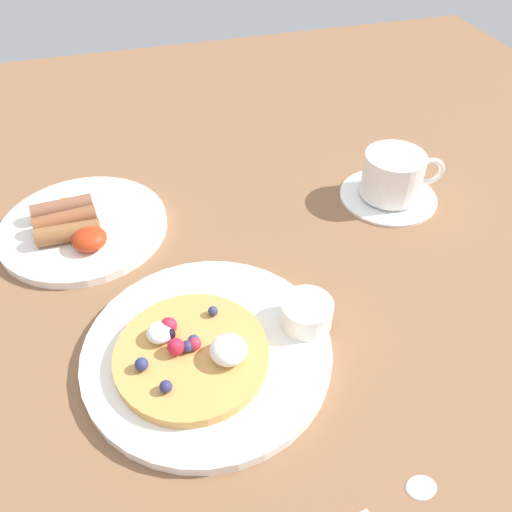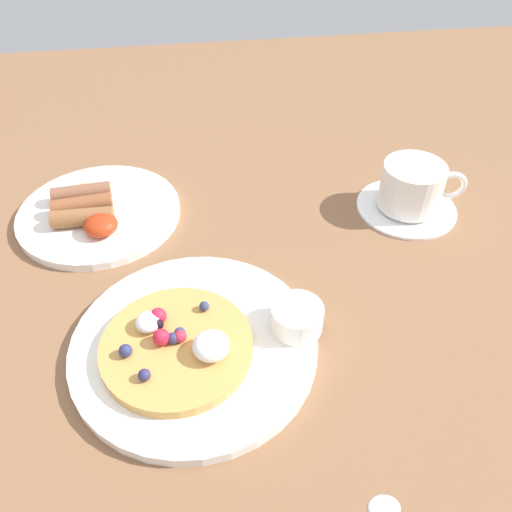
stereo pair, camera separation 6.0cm
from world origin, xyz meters
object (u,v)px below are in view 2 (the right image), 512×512
Objects in this scene: coffee_saucer at (406,207)px; coffee_cup at (413,185)px; breakfast_plate at (100,213)px; pancake_plate at (194,345)px; syrup_ramekin at (297,317)px.

coffee_cup is (0.15, -0.03, 3.72)cm from coffee_saucer.
coffee_cup is at bearing -6.10° from breakfast_plate.
breakfast_plate is at bearing 115.37° from pancake_plate.
syrup_ramekin is 28.60cm from coffee_saucer.
pancake_plate is at bearing -147.26° from coffee_cup.
breakfast_plate is 43.90cm from coffee_cup.
pancake_plate is 1.88× the size of coffee_saucer.
pancake_plate reaches higher than coffee_saucer.
pancake_plate is at bearing -64.63° from breakfast_plate.
coffee_cup reaches higher than pancake_plate.
breakfast_plate is at bearing 173.90° from coffee_cup.
coffee_cup reaches higher than breakfast_plate.
coffee_cup is at bearing 44.42° from syrup_ramekin.
coffee_saucer is (20.26, 20.04, -2.44)cm from syrup_ramekin.
pancake_plate is at bearing -178.23° from syrup_ramekin.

